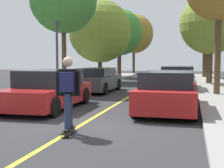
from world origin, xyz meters
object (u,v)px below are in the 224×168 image
object	(u,v)px
parked_car_right_nearest	(168,92)
street_tree_left_near	(100,31)
fire_hydrant	(41,88)
skateboard	(69,131)
skateboarder	(68,89)
parked_car_left_nearest	(49,90)
street_tree_right_near	(210,24)
parked_car_left_near	(97,80)
streetlamp	(57,24)
parked_car_right_near	(178,79)
street_tree_left_nearest	(63,0)
street_tree_right_far	(205,28)
street_tree_left_farthest	(134,34)
street_tree_left_far	(119,32)

from	to	relation	value
parked_car_right_nearest	street_tree_left_near	size ratio (longest dim) A/B	0.70
parked_car_right_nearest	fire_hydrant	bearing A→B (deg)	161.68
skateboard	skateboarder	size ratio (longest dim) A/B	0.51
parked_car_left_nearest	street_tree_right_near	bearing A→B (deg)	62.69
parked_car_left_near	streetlamp	bearing A→B (deg)	-143.62
parked_car_right_near	skateboard	world-z (taller)	parked_car_right_near
fire_hydrant	street_tree_left_near	bearing A→B (deg)	92.22
parked_car_left_near	parked_car_left_nearest	bearing A→B (deg)	-90.01
street_tree_left_nearest	skateboard	distance (m)	11.16
fire_hydrant	skateboarder	xyz separation A→B (m)	(3.68, -5.67, 0.59)
street_tree_right_near	street_tree_left_nearest	bearing A→B (deg)	-142.94
street_tree_right_far	street_tree_left_farthest	bearing A→B (deg)	139.25
parked_car_right_nearest	street_tree_right_far	distance (m)	19.96
skateboarder	parked_car_left_nearest	bearing A→B (deg)	122.64
street_tree_left_far	street_tree_left_nearest	bearing A→B (deg)	-90.00
street_tree_left_near	streetlamp	xyz separation A→B (m)	(0.15, -8.07, -0.35)
parked_car_right_nearest	street_tree_right_near	xyz separation A→B (m)	(1.90, 11.45, 3.46)
parked_car_left_nearest	streetlamp	size ratio (longest dim) A/B	0.73
parked_car_left_near	skateboarder	world-z (taller)	skateboarder
street_tree_left_farthest	street_tree_right_far	size ratio (longest dim) A/B	1.05
parked_car_left_near	street_tree_left_near	world-z (taller)	street_tree_left_near
parked_car_left_nearest	skateboarder	size ratio (longest dim) A/B	2.57
parked_car_left_near	street_tree_left_near	size ratio (longest dim) A/B	0.67
parked_car_right_near	fire_hydrant	xyz separation A→B (m)	(-5.70, -5.31, -0.19)
parked_car_left_nearest	fire_hydrant	world-z (taller)	parked_car_left_nearest
skateboarder	parked_car_right_near	bearing A→B (deg)	79.54
street_tree_left_nearest	streetlamp	xyz separation A→B (m)	(0.15, -1.24, -1.45)
parked_car_left_nearest	parked_car_left_near	distance (m)	5.84
street_tree_right_near	street_tree_right_far	bearing A→B (deg)	90.00
parked_car_right_nearest	street_tree_left_near	bearing A→B (deg)	116.50
street_tree_left_nearest	streetlamp	distance (m)	1.91
street_tree_right_far	fire_hydrant	size ratio (longest dim) A/B	9.66
street_tree_left_nearest	street_tree_left_far	bearing A→B (deg)	90.00
parked_car_right_near	street_tree_left_farthest	distance (m)	20.55
parked_car_left_nearest	street_tree_right_near	distance (m)	13.75
parked_car_right_nearest	parked_car_right_near	bearing A→B (deg)	89.99
street_tree_left_far	street_tree_left_farthest	bearing A→B (deg)	90.00
fire_hydrant	streetlamp	bearing A→B (deg)	96.25
street_tree_left_near	skateboard	size ratio (longest dim) A/B	7.12
parked_car_right_near	street_tree_left_farthest	bearing A→B (deg)	107.66
skateboarder	street_tree_right_near	bearing A→B (deg)	75.54
parked_car_left_nearest	street_tree_left_nearest	size ratio (longest dim) A/B	0.65
parked_car_left_nearest	parked_car_right_near	bearing A→B (deg)	60.96
parked_car_left_nearest	street_tree_left_nearest	distance (m)	7.47
street_tree_left_far	street_tree_left_farthest	world-z (taller)	street_tree_left_farthest
street_tree_left_near	street_tree_right_far	xyz separation A→B (m)	(8.00, 7.23, 0.74)
street_tree_right_far	street_tree_right_near	bearing A→B (deg)	-90.00
street_tree_left_near	skateboard	bearing A→B (deg)	-75.71
fire_hydrant	streetlamp	world-z (taller)	streetlamp
street_tree_left_far	parked_car_right_nearest	bearing A→B (deg)	-71.91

